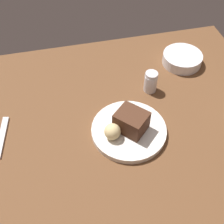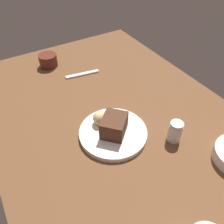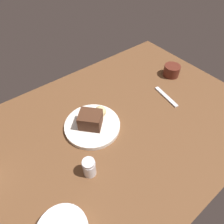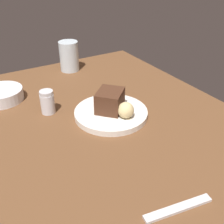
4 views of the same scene
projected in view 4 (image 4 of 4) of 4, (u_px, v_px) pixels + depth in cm
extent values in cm
cube|color=brown|center=(112.00, 139.00, 76.60)|extent=(120.00, 84.00, 3.00)
cylinder|color=white|center=(111.00, 113.00, 84.16)|extent=(22.55, 22.55, 1.80)
cube|color=#472819|center=(110.00, 101.00, 82.46)|extent=(11.29, 11.35, 6.38)
sphere|color=#DBC184|center=(126.00, 110.00, 79.20)|extent=(4.82, 4.82, 4.82)
cylinder|color=silver|center=(48.00, 104.00, 84.72)|extent=(4.38, 4.38, 6.30)
cylinder|color=silver|center=(46.00, 93.00, 82.78)|extent=(4.16, 4.16, 1.20)
cylinder|color=silver|center=(69.00, 56.00, 113.17)|extent=(7.90, 7.90, 12.19)
cylinder|color=silver|center=(1.00, 95.00, 92.32)|extent=(14.39, 14.39, 3.95)
cube|color=silver|center=(178.00, 208.00, 54.08)|extent=(4.18, 15.09, 0.70)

